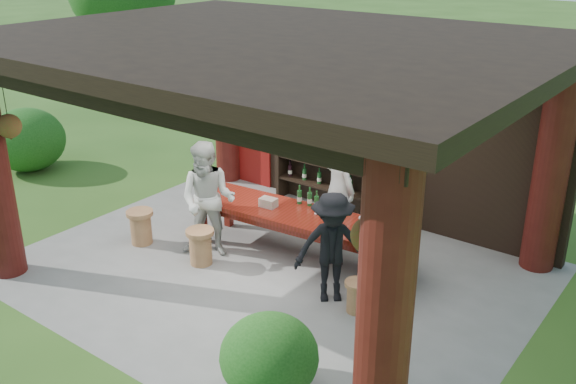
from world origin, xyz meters
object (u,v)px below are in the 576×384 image
Objects in this scene: stool_near_left at (201,246)px; napkin_basket at (268,203)px; stool_near_right at (357,296)px; wine_shelf at (335,156)px; guest_woman at (208,200)px; stool_far_left at (141,226)px; host at (338,188)px; tasting_table at (300,220)px; guest_man at (332,248)px.

napkin_basket is (0.54, 1.00, 0.52)m from stool_near_left.
wine_shelf is at bearing 128.26° from stool_near_right.
wine_shelf is at bearing 51.69° from guest_woman.
stool_near_left is at bearing -118.56° from napkin_basket.
stool_far_left is 0.30× the size of host.
tasting_table is 6.35× the size of stool_near_left.
wine_shelf is 3.08m from guest_man.
guest_man reaches higher than napkin_basket.
guest_woman reaches higher than tasting_table.
stool_far_left is 2.17m from napkin_basket.
napkin_basket reaches higher than stool_near_left.
host reaches higher than guest_man.
guest_woman is (-0.11, 0.33, 0.62)m from stool_near_left.
host is (-1.35, 1.60, 0.73)m from stool_near_right.
wine_shelf reaches higher than guest_man.
stool_near_right is at bearing 151.89° from host.
stool_near_right is 0.79× the size of stool_far_left.
tasting_table is at bearing 152.14° from stool_near_right.
guest_woman is (-0.64, -2.60, -0.14)m from wine_shelf.
guest_man is at bearing 6.95° from stool_far_left.
host reaches higher than stool_near_right.
tasting_table is at bearing 26.19° from stool_far_left.
guest_man is at bearing -34.83° from tasting_table.
stool_near_right is (2.62, 0.28, -0.06)m from stool_near_left.
napkin_basket is (0.66, 0.67, -0.10)m from guest_woman.
wine_shelf is 4.19× the size of stool_far_left.
wine_shelf is 1.30m from host.
guest_man is at bearing 141.92° from host.
wine_shelf is 9.25× the size of napkin_basket.
guest_woman is (-1.21, -0.75, 0.29)m from tasting_table.
napkin_basket reaches higher than tasting_table.
stool_near_left is at bearing 149.21° from guest_man.
wine_shelf reaches higher than stool_near_left.
stool_near_left is 0.31× the size of guest_woman.
stool_near_right is 0.23× the size of host.
guest_woman reaches higher than guest_man.
stool_far_left is (-3.89, -0.36, 0.06)m from stool_near_right.
guest_woman reaches higher than napkin_basket.
stool_near_left is 0.71m from guest_woman.
tasting_table is at bearing 99.23° from host.
guest_man is at bearing 8.90° from stool_near_left.
host is at bearing 130.07° from stool_near_right.
guest_man is (2.28, 0.01, -0.13)m from guest_woman.
stool_far_left is 2.21× the size of napkin_basket.
stool_near_left is 0.99× the size of stool_far_left.
guest_woman is at bearing 19.54° from stool_far_left.
stool_near_right is 2.27m from napkin_basket.
host reaches higher than napkin_basket.
napkin_basket is at bearing 30.68° from stool_far_left.
stool_far_left is 3.28m from host.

